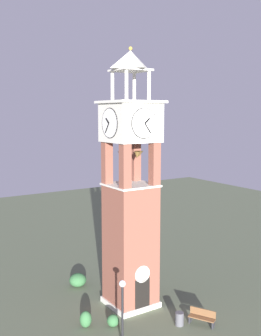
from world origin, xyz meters
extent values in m
plane|color=#5B664C|center=(0.00, 0.00, 0.00)|extent=(80.00, 80.00, 0.00)
cube|color=brown|center=(0.00, 0.00, 4.00)|extent=(2.75, 2.75, 8.01)
cube|color=silver|center=(0.00, 0.00, 0.17)|extent=(2.95, 2.95, 0.35)
cube|color=black|center=(0.00, -1.39, 1.15)|extent=(1.10, 0.04, 2.20)
cylinder|color=silver|center=(0.00, -1.39, 2.55)|extent=(1.10, 0.04, 1.10)
cube|color=brown|center=(-1.09, -1.09, 9.41)|extent=(0.56, 0.56, 2.81)
cube|color=brown|center=(1.09, -1.09, 9.41)|extent=(0.56, 0.56, 2.81)
cube|color=brown|center=(-1.09, 1.09, 9.41)|extent=(0.56, 0.56, 2.81)
cube|color=brown|center=(1.09, 1.09, 9.41)|extent=(0.56, 0.56, 2.81)
cube|color=silver|center=(0.00, 0.00, 8.07)|extent=(2.91, 2.91, 0.12)
cone|color=brown|center=(0.62, -0.04, 10.04)|extent=(0.57, 0.57, 0.35)
cone|color=brown|center=(0.05, 0.62, 10.04)|extent=(0.59, 0.59, 0.42)
cone|color=brown|center=(-0.62, 0.04, 10.04)|extent=(0.53, 0.53, 0.41)
cone|color=brown|center=(0.09, -0.61, 10.04)|extent=(0.38, 0.38, 0.41)
cube|color=silver|center=(0.00, 0.00, 12.03)|extent=(2.99, 2.99, 2.42)
cylinder|color=white|center=(0.00, -1.51, 12.03)|extent=(1.84, 0.05, 1.84)
torus|color=black|center=(0.00, -1.51, 12.03)|extent=(1.86, 0.06, 1.86)
cube|color=black|center=(0.18, -1.57, 12.17)|extent=(0.41, 0.03, 0.36)
cube|color=black|center=(0.22, -1.57, 11.73)|extent=(0.48, 0.03, 0.63)
cylinder|color=white|center=(0.00, 1.51, 12.03)|extent=(1.84, 0.05, 1.84)
torus|color=black|center=(0.00, 1.51, 12.03)|extent=(1.86, 0.06, 1.86)
cube|color=black|center=(0.18, 1.57, 12.17)|extent=(0.41, 0.03, 0.36)
cube|color=black|center=(0.22, 1.57, 11.73)|extent=(0.48, 0.03, 0.63)
cylinder|color=white|center=(-1.51, 0.00, 12.03)|extent=(0.05, 1.84, 1.84)
torus|color=black|center=(-1.51, 0.00, 12.03)|extent=(0.06, 1.86, 1.86)
cube|color=black|center=(-1.57, 0.18, 12.17)|extent=(0.03, 0.41, 0.36)
cube|color=black|center=(-1.57, 0.22, 11.73)|extent=(0.03, 0.48, 0.63)
cylinder|color=white|center=(1.51, 0.00, 12.03)|extent=(0.05, 1.84, 1.84)
torus|color=black|center=(1.51, 0.00, 12.03)|extent=(0.06, 1.86, 1.86)
cube|color=black|center=(1.57, 0.18, 12.17)|extent=(0.03, 0.41, 0.36)
cube|color=black|center=(1.57, 0.22, 11.73)|extent=(0.03, 0.48, 0.63)
cube|color=silver|center=(0.00, 0.00, 13.32)|extent=(3.35, 3.35, 0.16)
cylinder|color=silver|center=(-0.82, -0.82, 14.29)|extent=(0.22, 0.22, 1.80)
cylinder|color=silver|center=(0.82, -0.82, 14.29)|extent=(0.22, 0.22, 1.80)
cylinder|color=silver|center=(-0.82, 0.82, 14.29)|extent=(0.22, 0.22, 1.80)
cylinder|color=silver|center=(0.82, 0.82, 14.29)|extent=(0.22, 0.22, 1.80)
cube|color=silver|center=(0.00, 0.00, 15.25)|extent=(2.08, 2.08, 0.12)
pyramid|color=silver|center=(0.00, 0.00, 15.88)|extent=(2.08, 2.08, 1.13)
sphere|color=#B79338|center=(0.00, 0.00, 16.57)|extent=(0.24, 0.24, 0.24)
cube|color=brown|center=(2.09, -4.63, 0.45)|extent=(1.14, 1.62, 0.06)
cube|color=brown|center=(2.25, -4.54, 0.73)|extent=(0.80, 1.43, 0.44)
cube|color=#2D2D33|center=(2.43, -5.26, 0.21)|extent=(0.39, 0.26, 0.42)
cube|color=#2D2D33|center=(1.75, -3.99, 0.21)|extent=(0.39, 0.26, 0.42)
cylinder|color=black|center=(-3.20, -4.14, 1.75)|extent=(0.12, 0.12, 3.50)
sphere|color=silver|center=(-3.20, -4.14, 3.68)|extent=(0.36, 0.36, 0.36)
cylinder|color=#4C4C51|center=(0.97, -3.90, 0.40)|extent=(0.52, 0.52, 0.80)
ellipsoid|color=#336638|center=(-2.44, -1.85, 0.36)|extent=(0.73, 0.73, 0.71)
ellipsoid|color=#336638|center=(-3.85, -1.04, 0.49)|extent=(0.72, 0.72, 0.99)
ellipsoid|color=#336638|center=(-1.69, 4.52, 0.48)|extent=(1.25, 1.25, 0.95)
camera|label=1|loc=(-14.12, -21.76, 12.60)|focal=43.96mm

